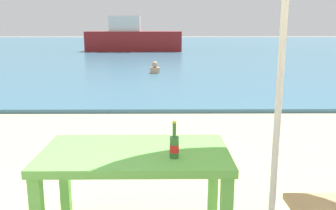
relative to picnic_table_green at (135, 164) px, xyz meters
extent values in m
cube|color=#386B84|center=(0.54, 29.34, -0.61)|extent=(120.00, 50.00, 0.08)
cube|color=#60B24C|center=(0.00, 0.00, 0.08)|extent=(1.40, 0.80, 0.06)
cube|color=#60B24C|center=(-0.64, 0.34, -0.30)|extent=(0.08, 0.08, 0.70)
cube|color=#60B24C|center=(0.64, 0.34, -0.30)|extent=(0.08, 0.08, 0.70)
cylinder|color=#2D662D|center=(0.29, -0.16, 0.19)|extent=(0.06, 0.06, 0.16)
cone|color=#2D662D|center=(0.29, -0.16, 0.27)|extent=(0.06, 0.06, 0.03)
cylinder|color=#2D662D|center=(0.29, -0.16, 0.32)|extent=(0.03, 0.03, 0.09)
cylinder|color=red|center=(0.29, -0.16, 0.18)|extent=(0.07, 0.07, 0.05)
cylinder|color=gold|center=(0.29, -0.16, 0.37)|extent=(0.03, 0.03, 0.01)
cylinder|color=silver|center=(0.94, -0.37, 0.50)|extent=(0.04, 0.04, 2.30)
cylinder|color=tan|center=(-0.12, 10.02, -0.47)|extent=(0.34, 0.34, 0.20)
sphere|color=tan|center=(-0.12, 10.02, -0.27)|extent=(0.21, 0.21, 0.21)
cube|color=maroon|center=(-1.79, 21.69, 0.06)|extent=(6.20, 1.69, 1.27)
cube|color=silver|center=(-2.36, 21.69, 1.19)|extent=(1.97, 1.27, 0.99)
camera|label=1|loc=(0.22, -2.60, 1.02)|focal=38.97mm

